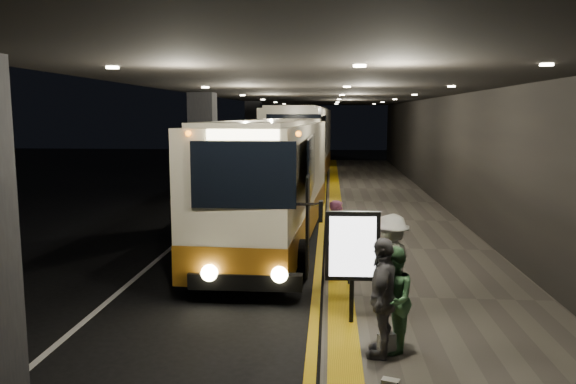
{
  "coord_description": "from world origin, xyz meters",
  "views": [
    {
      "loc": [
        2.6,
        -13.94,
        3.72
      ],
      "look_at": [
        1.52,
        0.53,
        1.7
      ],
      "focal_mm": 35.0,
      "sensor_mm": 36.0,
      "label": 1
    }
  ],
  "objects_px": {
    "bag_polka": "(387,344)",
    "info_sign": "(352,248)",
    "coach_second": "(301,148)",
    "coach_main": "(273,187)",
    "passenger_waiting_green": "(392,300)",
    "coach_third": "(309,137)",
    "stanchion_post": "(349,258)",
    "passenger_waiting_white": "(391,263)",
    "passenger_boarding": "(338,237)",
    "passenger_waiting_grey": "(383,297)"
  },
  "relations": [
    {
      "from": "passenger_waiting_grey",
      "to": "coach_third",
      "type": "bearing_deg",
      "value": -163.04
    },
    {
      "from": "coach_third",
      "to": "stanchion_post",
      "type": "relative_size",
      "value": 11.06
    },
    {
      "from": "passenger_waiting_green",
      "to": "info_sign",
      "type": "height_order",
      "value": "info_sign"
    },
    {
      "from": "coach_main",
      "to": "passenger_waiting_white",
      "type": "xyz_separation_m",
      "value": [
        2.74,
        -5.86,
        -0.61
      ]
    },
    {
      "from": "passenger_boarding",
      "to": "coach_second",
      "type": "bearing_deg",
      "value": 12.42
    },
    {
      "from": "coach_third",
      "to": "info_sign",
      "type": "bearing_deg",
      "value": -84.4
    },
    {
      "from": "coach_main",
      "to": "coach_second",
      "type": "relative_size",
      "value": 0.88
    },
    {
      "from": "coach_third",
      "to": "passenger_waiting_grey",
      "type": "xyz_separation_m",
      "value": [
        2.43,
        -36.39,
        -0.84
      ]
    },
    {
      "from": "passenger_waiting_green",
      "to": "passenger_waiting_grey",
      "type": "distance_m",
      "value": 0.24
    },
    {
      "from": "coach_second",
      "to": "passenger_waiting_grey",
      "type": "relative_size",
      "value": 7.08
    },
    {
      "from": "coach_main",
      "to": "coach_second",
      "type": "height_order",
      "value": "coach_second"
    },
    {
      "from": "coach_main",
      "to": "passenger_waiting_green",
      "type": "height_order",
      "value": "coach_main"
    },
    {
      "from": "coach_main",
      "to": "passenger_boarding",
      "type": "xyz_separation_m",
      "value": [
        1.81,
        -3.42,
        -0.68
      ]
    },
    {
      "from": "coach_second",
      "to": "passenger_waiting_white",
      "type": "height_order",
      "value": "coach_second"
    },
    {
      "from": "coach_third",
      "to": "stanchion_post",
      "type": "bearing_deg",
      "value": -84.12
    },
    {
      "from": "passenger_waiting_green",
      "to": "bag_polka",
      "type": "distance_m",
      "value": 0.66
    },
    {
      "from": "passenger_waiting_green",
      "to": "passenger_waiting_white",
      "type": "height_order",
      "value": "passenger_waiting_white"
    },
    {
      "from": "info_sign",
      "to": "stanchion_post",
      "type": "xyz_separation_m",
      "value": [
        0.03,
        2.21,
        -0.75
      ]
    },
    {
      "from": "passenger_waiting_grey",
      "to": "bag_polka",
      "type": "distance_m",
      "value": 0.74
    },
    {
      "from": "passenger_boarding",
      "to": "stanchion_post",
      "type": "xyz_separation_m",
      "value": [
        0.23,
        -0.86,
        -0.26
      ]
    },
    {
      "from": "passenger_boarding",
      "to": "info_sign",
      "type": "xyz_separation_m",
      "value": [
        0.2,
        -3.07,
        0.49
      ]
    },
    {
      "from": "coach_second",
      "to": "info_sign",
      "type": "bearing_deg",
      "value": -82.23
    },
    {
      "from": "stanchion_post",
      "to": "passenger_boarding",
      "type": "bearing_deg",
      "value": 105.07
    },
    {
      "from": "passenger_boarding",
      "to": "stanchion_post",
      "type": "bearing_deg",
      "value": -158.14
    },
    {
      "from": "passenger_waiting_green",
      "to": "bag_polka",
      "type": "xyz_separation_m",
      "value": [
        -0.07,
        -0.13,
        -0.64
      ]
    },
    {
      "from": "passenger_waiting_grey",
      "to": "stanchion_post",
      "type": "distance_m",
      "value": 3.54
    },
    {
      "from": "bag_polka",
      "to": "stanchion_post",
      "type": "relative_size",
      "value": 0.29
    },
    {
      "from": "coach_third",
      "to": "stanchion_post",
      "type": "height_order",
      "value": "coach_third"
    },
    {
      "from": "passenger_waiting_green",
      "to": "coach_second",
      "type": "bearing_deg",
      "value": -171.3
    },
    {
      "from": "passenger_waiting_white",
      "to": "stanchion_post",
      "type": "height_order",
      "value": "passenger_waiting_white"
    },
    {
      "from": "coach_main",
      "to": "coach_third",
      "type": "xyz_separation_m",
      "value": [
        -0.02,
        28.6,
        0.23
      ]
    },
    {
      "from": "coach_second",
      "to": "coach_third",
      "type": "bearing_deg",
      "value": 92.78
    },
    {
      "from": "passenger_waiting_green",
      "to": "stanchion_post",
      "type": "relative_size",
      "value": 1.42
    },
    {
      "from": "coach_second",
      "to": "coach_third",
      "type": "height_order",
      "value": "coach_second"
    },
    {
      "from": "passenger_boarding",
      "to": "stanchion_post",
      "type": "distance_m",
      "value": 0.93
    },
    {
      "from": "passenger_waiting_white",
      "to": "info_sign",
      "type": "bearing_deg",
      "value": -18.99
    },
    {
      "from": "passenger_boarding",
      "to": "bag_polka",
      "type": "height_order",
      "value": "passenger_boarding"
    },
    {
      "from": "bag_polka",
      "to": "info_sign",
      "type": "relative_size",
      "value": 0.17
    },
    {
      "from": "info_sign",
      "to": "coach_second",
      "type": "bearing_deg",
      "value": 93.87
    },
    {
      "from": "passenger_waiting_grey",
      "to": "stanchion_post",
      "type": "xyz_separation_m",
      "value": [
        -0.37,
        3.5,
        -0.33
      ]
    },
    {
      "from": "bag_polka",
      "to": "passenger_waiting_white",
      "type": "bearing_deg",
      "value": 82.65
    },
    {
      "from": "bag_polka",
      "to": "coach_second",
      "type": "bearing_deg",
      "value": 96.28
    },
    {
      "from": "coach_main",
      "to": "passenger_boarding",
      "type": "distance_m",
      "value": 3.93
    },
    {
      "from": "passenger_waiting_white",
      "to": "coach_third",
      "type": "bearing_deg",
      "value": -145.59
    },
    {
      "from": "coach_third",
      "to": "passenger_boarding",
      "type": "bearing_deg",
      "value": -84.44
    },
    {
      "from": "passenger_waiting_white",
      "to": "passenger_waiting_grey",
      "type": "relative_size",
      "value": 1.0
    },
    {
      "from": "coach_second",
      "to": "coach_third",
      "type": "xyz_separation_m",
      "value": [
        -0.09,
        14.35,
        -0.02
      ]
    },
    {
      "from": "bag_polka",
      "to": "stanchion_post",
      "type": "distance_m",
      "value": 3.53
    },
    {
      "from": "passenger_waiting_green",
      "to": "info_sign",
      "type": "xyz_separation_m",
      "value": [
        -0.55,
        1.13,
        0.51
      ]
    },
    {
      "from": "coach_second",
      "to": "bag_polka",
      "type": "bearing_deg",
      "value": -81.3
    }
  ]
}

